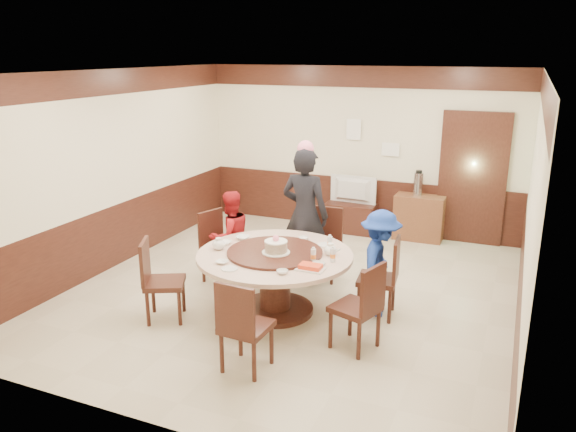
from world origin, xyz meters
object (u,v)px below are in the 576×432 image
at_px(side_cabinet, 419,218).
at_px(thermos, 418,184).
at_px(birthday_cake, 276,247).
at_px(tv_stand, 351,217).
at_px(television, 352,190).
at_px(person_red, 230,237).
at_px(banquet_table, 275,270).
at_px(person_blue, 380,263).
at_px(shrimp_platter, 310,267).
at_px(person_standing, 305,215).

xyz_separation_m(side_cabinet, thermos, (-0.05, 0.00, 0.56)).
xyz_separation_m(birthday_cake, tv_stand, (-0.12, 3.44, -0.61)).
bearing_deg(television, tv_stand, -0.00).
bearing_deg(side_cabinet, person_red, -126.32).
xyz_separation_m(banquet_table, tv_stand, (-0.08, 3.39, -0.28)).
bearing_deg(person_blue, shrimp_platter, 134.89).
bearing_deg(person_standing, shrimp_platter, 118.48).
relative_size(birthday_cake, television, 0.40).
xyz_separation_m(person_red, thermos, (1.99, 2.77, 0.31)).
distance_m(banquet_table, thermos, 3.60).
relative_size(banquet_table, tv_stand, 2.17).
bearing_deg(shrimp_platter, person_standing, 113.52).
distance_m(television, side_cabinet, 1.22).
bearing_deg(birthday_cake, banquet_table, 127.80).
xyz_separation_m(tv_stand, thermos, (1.12, 0.03, 0.69)).
distance_m(birthday_cake, thermos, 3.61).
height_order(person_red, side_cabinet, person_red).
xyz_separation_m(person_red, birthday_cake, (0.99, -0.70, 0.22)).
distance_m(side_cabinet, thermos, 0.57).
distance_m(shrimp_platter, television, 3.77).
xyz_separation_m(person_red, side_cabinet, (2.04, 2.77, -0.26)).
height_order(person_red, person_blue, person_blue).
xyz_separation_m(person_red, shrimp_platter, (1.52, -0.97, 0.15)).
bearing_deg(person_blue, side_cabinet, -6.55).
distance_m(tv_stand, television, 0.49).
xyz_separation_m(birthday_cake, television, (-0.12, 3.44, -0.12)).
height_order(person_standing, tv_stand, person_standing).
xyz_separation_m(person_red, tv_stand, (0.87, 2.74, -0.38)).
relative_size(person_red, thermos, 3.32).
xyz_separation_m(person_standing, thermos, (1.09, 2.31, 0.02)).
height_order(person_standing, thermos, person_standing).
height_order(banquet_table, person_blue, person_blue).
bearing_deg(television, person_blue, 116.44).
xyz_separation_m(person_blue, side_cabinet, (-0.07, 2.97, -0.27)).
distance_m(person_red, person_blue, 2.11).
bearing_deg(tv_stand, side_cabinet, 1.47).
bearing_deg(person_red, shrimp_platter, 89.41).
relative_size(person_blue, side_cabinet, 1.60).
height_order(birthday_cake, side_cabinet, birthday_cake).
distance_m(banquet_table, shrimp_platter, 0.70).
xyz_separation_m(person_standing, shrimp_platter, (0.62, -1.43, -0.14)).
distance_m(tv_stand, thermos, 1.31).
bearing_deg(birthday_cake, person_red, 144.76).
xyz_separation_m(banquet_table, television, (-0.08, 3.39, 0.20)).
distance_m(banquet_table, person_standing, 1.18).
height_order(banquet_table, birthday_cake, birthday_cake).
xyz_separation_m(person_blue, shrimp_platter, (-0.58, -0.77, 0.14)).
height_order(birthday_cake, television, birthday_cake).
relative_size(birthday_cake, shrimp_platter, 1.10).
xyz_separation_m(person_standing, side_cabinet, (1.14, 2.31, -0.54)).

